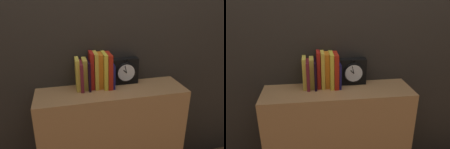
# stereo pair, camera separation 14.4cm
# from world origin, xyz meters

# --- Properties ---
(wall_back) EXTENTS (6.00, 0.05, 2.60)m
(wall_back) POSITION_xyz_m (0.00, 0.17, 1.30)
(wall_back) COLOR #2D2823
(wall_back) RESTS_ON ground_plane
(bookshelf) EXTENTS (1.02, 0.29, 0.82)m
(bookshelf) POSITION_xyz_m (0.00, 0.00, 0.41)
(bookshelf) COLOR #A87547
(bookshelf) RESTS_ON ground_plane
(clock) EXTENTS (0.19, 0.08, 0.19)m
(clock) POSITION_xyz_m (0.12, 0.10, 0.91)
(clock) COLOR black
(clock) RESTS_ON bookshelf
(book_slot0_yellow) EXTENTS (0.03, 0.12, 0.22)m
(book_slot0_yellow) POSITION_xyz_m (-0.22, 0.08, 0.92)
(book_slot0_yellow) COLOR yellow
(book_slot0_yellow) RESTS_ON bookshelf
(book_slot1_maroon) EXTENTS (0.02, 0.14, 0.19)m
(book_slot1_maroon) POSITION_xyz_m (-0.20, 0.07, 0.91)
(book_slot1_maroon) COLOR maroon
(book_slot1_maroon) RESTS_ON bookshelf
(book_slot2_yellow) EXTENTS (0.03, 0.11, 0.21)m
(book_slot2_yellow) POSITION_xyz_m (-0.17, 0.08, 0.92)
(book_slot2_yellow) COLOR gold
(book_slot2_yellow) RESTS_ON bookshelf
(book_slot3_black) EXTENTS (0.02, 0.14, 0.20)m
(book_slot3_black) POSITION_xyz_m (-0.15, 0.07, 0.91)
(book_slot3_black) COLOR black
(book_slot3_black) RESTS_ON bookshelf
(book_slot4_red) EXTENTS (0.02, 0.11, 0.25)m
(book_slot4_red) POSITION_xyz_m (-0.12, 0.08, 0.94)
(book_slot4_red) COLOR #B31D15
(book_slot4_red) RESTS_ON bookshelf
(book_slot5_yellow) EXTENTS (0.02, 0.12, 0.25)m
(book_slot5_yellow) POSITION_xyz_m (-0.10, 0.08, 0.94)
(book_slot5_yellow) COLOR gold
(book_slot5_yellow) RESTS_ON bookshelf
(book_slot6_orange) EXTENTS (0.03, 0.11, 0.24)m
(book_slot6_orange) POSITION_xyz_m (-0.07, 0.08, 0.94)
(book_slot6_orange) COLOR orange
(book_slot6_orange) RESTS_ON bookshelf
(book_slot7_yellow) EXTENTS (0.03, 0.14, 0.25)m
(book_slot7_yellow) POSITION_xyz_m (-0.04, 0.07, 0.94)
(book_slot7_yellow) COLOR yellow
(book_slot7_yellow) RESTS_ON bookshelf
(book_slot8_red) EXTENTS (0.03, 0.14, 0.24)m
(book_slot8_red) POSITION_xyz_m (-0.01, 0.07, 0.94)
(book_slot8_red) COLOR red
(book_slot8_red) RESTS_ON bookshelf
(book_slot9_navy) EXTENTS (0.01, 0.14, 0.17)m
(book_slot9_navy) POSITION_xyz_m (0.02, 0.07, 0.90)
(book_slot9_navy) COLOR navy
(book_slot9_navy) RESTS_ON bookshelf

